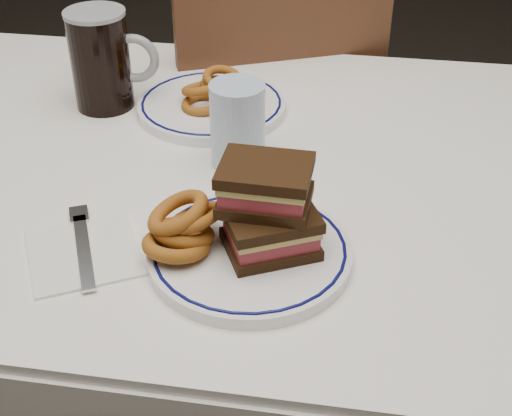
# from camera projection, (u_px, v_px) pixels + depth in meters

# --- Properties ---
(dining_table) EXTENTS (1.27, 0.87, 0.75)m
(dining_table) POSITION_uv_depth(u_px,v_px,m) (174.00, 214.00, 1.13)
(dining_table) COLOR silver
(dining_table) RESTS_ON floor
(chair_far) EXTENTS (0.55, 0.55, 0.91)m
(chair_far) POSITION_uv_depth(u_px,v_px,m) (267.00, 144.00, 1.61)
(chair_far) COLOR #432715
(chair_far) RESTS_ON floor
(main_plate) EXTENTS (0.25, 0.25, 0.02)m
(main_plate) POSITION_uv_depth(u_px,v_px,m) (250.00, 252.00, 0.87)
(main_plate) COLOR white
(main_plate) RESTS_ON dining_table
(reuben_sandwich) EXTENTS (0.13, 0.12, 0.11)m
(reuben_sandwich) POSITION_uv_depth(u_px,v_px,m) (268.00, 208.00, 0.84)
(reuben_sandwich) COLOR black
(reuben_sandwich) RESTS_ON main_plate
(onion_rings_main) EXTENTS (0.10, 0.11, 0.08)m
(onion_rings_main) POSITION_uv_depth(u_px,v_px,m) (184.00, 227.00, 0.85)
(onion_rings_main) COLOR brown
(onion_rings_main) RESTS_ON main_plate
(ketchup_ramekin) EXTENTS (0.05, 0.05, 0.03)m
(ketchup_ramekin) POSITION_uv_depth(u_px,v_px,m) (257.00, 191.00, 0.93)
(ketchup_ramekin) COLOR white
(ketchup_ramekin) RESTS_ON main_plate
(beer_mug) EXTENTS (0.15, 0.10, 0.16)m
(beer_mug) POSITION_uv_depth(u_px,v_px,m) (102.00, 59.00, 1.16)
(beer_mug) COLOR black
(beer_mug) RESTS_ON dining_table
(water_glass) EXTENTS (0.08, 0.08, 0.13)m
(water_glass) POSITION_uv_depth(u_px,v_px,m) (238.00, 125.00, 1.02)
(water_glass) COLOR #AAC1DB
(water_glass) RESTS_ON dining_table
(far_plate) EXTENTS (0.25, 0.25, 0.02)m
(far_plate) POSITION_uv_depth(u_px,v_px,m) (212.00, 105.00, 1.19)
(far_plate) COLOR white
(far_plate) RESTS_ON dining_table
(onion_rings_far) EXTENTS (0.10, 0.12, 0.06)m
(onion_rings_far) POSITION_uv_depth(u_px,v_px,m) (212.00, 89.00, 1.18)
(onion_rings_far) COLOR brown
(onion_rings_far) RESTS_ON far_plate
(napkin_fork) EXTENTS (0.18, 0.18, 0.01)m
(napkin_fork) POSITION_uv_depth(u_px,v_px,m) (84.00, 252.00, 0.88)
(napkin_fork) COLOR white
(napkin_fork) RESTS_ON dining_table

